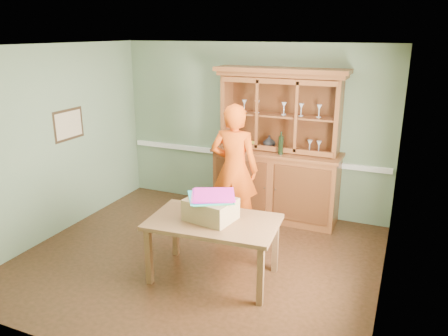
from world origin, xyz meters
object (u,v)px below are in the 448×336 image
at_px(china_hutch, 277,168).
at_px(cardboard_box, 211,209).
at_px(person, 234,169).
at_px(dining_table, 213,227).

distance_m(china_hutch, cardboard_box, 2.04).
relative_size(cardboard_box, person, 0.28).
bearing_deg(china_hutch, dining_table, -94.25).
height_order(dining_table, cardboard_box, cardboard_box).
height_order(china_hutch, dining_table, china_hutch).
height_order(china_hutch, person, china_hutch).
bearing_deg(dining_table, person, 97.02).
height_order(china_hutch, cardboard_box, china_hutch).
distance_m(china_hutch, person, 0.86).
xyz_separation_m(china_hutch, cardboard_box, (-0.19, -2.03, 0.05)).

